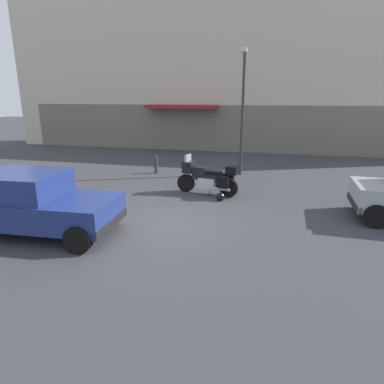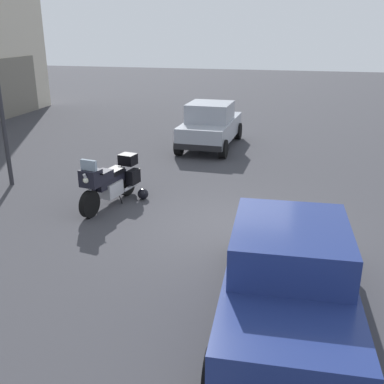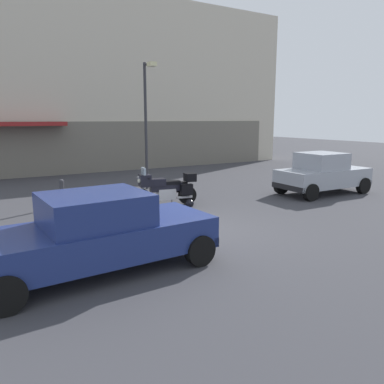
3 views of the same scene
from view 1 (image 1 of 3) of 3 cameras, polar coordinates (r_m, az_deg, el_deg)
ground_plane at (r=9.17m, az=-5.93°, el=-5.52°), size 80.00×80.00×0.00m
building_facade_rear at (r=22.07m, az=6.39°, el=19.90°), size 28.62×3.40×9.84m
motorcycle at (r=11.73m, az=2.74°, el=2.53°), size 2.25×0.96×1.36m
helmet at (r=11.14m, az=4.85°, el=-0.79°), size 0.28×0.28×0.28m
car_sedan_far at (r=9.33m, az=-26.25°, el=-1.69°), size 4.64×2.11×1.56m
streetlamp_curbside at (r=14.48m, az=8.58°, el=14.94°), size 0.28×0.94×5.18m
bollard_curbside at (r=15.08m, az=-6.10°, el=4.75°), size 0.16×0.16×0.80m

